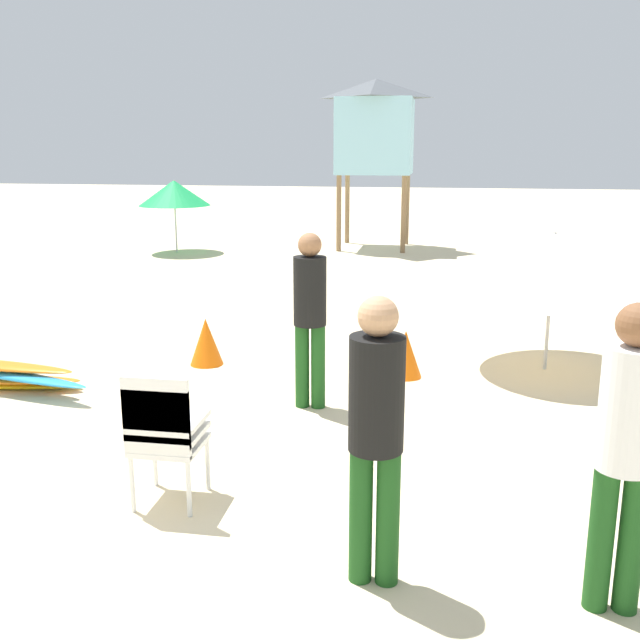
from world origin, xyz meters
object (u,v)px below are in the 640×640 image
Objects in this scene: lifeguard_near_left at (310,309)px; traffic_cone_near at (405,354)px; lifeguard_near_center at (376,423)px; lifeguard_near_right at (627,439)px; traffic_cone_far at (206,341)px; beach_umbrella_left at (174,193)px; beach_umbrella_mid at (553,264)px; stacked_plastic_chairs at (163,428)px; lifeguard_tower at (375,127)px.

lifeguard_near_left is 3.25× the size of traffic_cone_near.
lifeguard_near_center is 1.35m from lifeguard_near_right.
traffic_cone_near is 2.36m from traffic_cone_far.
lifeguard_near_left is 2.04m from traffic_cone_far.
traffic_cone_far is at bearing -67.45° from beach_umbrella_left.
lifeguard_near_right reaches higher than beach_umbrella_mid.
lifeguard_near_left is at bearing 107.56° from lifeguard_near_center.
lifeguard_near_center is at bearing -64.87° from beach_umbrella_left.
beach_umbrella_left reaches higher than stacked_plastic_chairs.
lifeguard_tower reaches higher than lifeguard_near_right.
stacked_plastic_chairs is 0.49× the size of beach_umbrella_mid.
lifeguard_near_left is 0.98× the size of lifeguard_near_right.
beach_umbrella_left is at bearing 132.60° from beach_umbrella_mid.
beach_umbrella_mid is at bearing -73.31° from lifeguard_tower.
lifeguard_near_right is at bearing -47.92° from traffic_cone_far.
stacked_plastic_chairs is at bearing -90.70° from lifeguard_tower.
lifeguard_near_center reaches higher than stacked_plastic_chairs.
beach_umbrella_mid is 4.10m from traffic_cone_far.
lifeguard_tower is at bearing 92.39° from lifeguard_near_left.
beach_umbrella_left reaches higher than traffic_cone_far.
lifeguard_near_center is 0.43× the size of lifeguard_tower.
lifeguard_near_center is 1.02× the size of beach_umbrella_left.
beach_umbrella_mid is at bearing 87.25° from lifeguard_near_right.
beach_umbrella_mid is at bearing 71.02° from lifeguard_near_center.
lifeguard_near_left is 3.10× the size of traffic_cone_far.
traffic_cone_near is at bearing -2.00° from traffic_cone_far.
beach_umbrella_left is (-4.61, -1.65, -1.54)m from lifeguard_tower.
beach_umbrella_mid is at bearing 51.16° from stacked_plastic_chairs.
lifeguard_near_center is at bearing -108.98° from beach_umbrella_mid.
lifeguard_near_right is at bearing -2.00° from lifeguard_near_center.
lifeguard_tower is (-1.39, 14.44, 1.95)m from lifeguard_near_center.
beach_umbrella_left is 9.50m from traffic_cone_far.
lifeguard_tower is at bearing 84.52° from traffic_cone_far.
lifeguard_near_right is 1.03× the size of beach_umbrella_left.
lifeguard_near_left is 0.43× the size of lifeguard_tower.
lifeguard_near_right is 14.88m from lifeguard_tower.
traffic_cone_far is at bearing 103.56° from stacked_plastic_chairs.
stacked_plastic_chairs reaches higher than traffic_cone_far.
lifeguard_near_left reaches higher than stacked_plastic_chairs.
beach_umbrella_left reaches higher than traffic_cone_near.
lifeguard_tower is 10.75m from traffic_cone_far.
beach_umbrella_mid is 3.87× the size of traffic_cone_near.
stacked_plastic_chairs is 1.90× the size of traffic_cone_near.
beach_umbrella_mid is 1.95m from traffic_cone_near.
traffic_cone_far is (-2.39, 4.09, -0.73)m from lifeguard_near_center.
lifeguard_near_left is at bearing -39.38° from traffic_cone_far.
lifeguard_tower is 7.25× the size of traffic_cone_far.
lifeguard_tower is at bearing 95.51° from lifeguard_near_center.
lifeguard_near_right is at bearing -92.75° from beach_umbrella_mid.
beach_umbrella_left is at bearing 119.78° from lifeguard_near_right.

